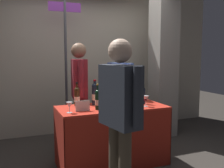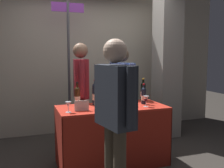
{
  "view_description": "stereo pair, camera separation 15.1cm",
  "coord_description": "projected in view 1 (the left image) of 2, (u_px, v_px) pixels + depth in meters",
  "views": [
    {
      "loc": [
        -1.26,
        -3.12,
        1.48
      ],
      "look_at": [
        0.0,
        0.0,
        1.09
      ],
      "focal_mm": 41.31,
      "sensor_mm": 36.0,
      "label": 1
    },
    {
      "loc": [
        -1.12,
        -3.17,
        1.48
      ],
      "look_at": [
        0.0,
        0.0,
        1.09
      ],
      "focal_mm": 41.31,
      "sensor_mm": 36.0,
      "label": 2
    }
  ],
  "objects": [
    {
      "name": "ground_plane",
      "position": [
        112.0,
        163.0,
        3.51
      ],
      "size": [
        12.0,
        12.0,
        0.0
      ],
      "primitive_type": "plane",
      "color": "#38332D"
    },
    {
      "name": "display_bottle_3",
      "position": [
        116.0,
        95.0,
        3.47
      ],
      "size": [
        0.08,
        0.08,
        0.32
      ],
      "color": "#38230F",
      "rests_on": "tasting_table"
    },
    {
      "name": "featured_wine_bottle",
      "position": [
        95.0,
        94.0,
        3.51
      ],
      "size": [
        0.08,
        0.08,
        0.35
      ],
      "color": "#192333",
      "rests_on": "tasting_table"
    },
    {
      "name": "brochure_stand",
      "position": [
        83.0,
        106.0,
        3.13
      ],
      "size": [
        0.18,
        0.02,
        0.13
      ],
      "primitive_type": "cube",
      "rotation": [
        0.01,
        0.0,
        3.09
      ],
      "color": "silver",
      "rests_on": "tasting_table"
    },
    {
      "name": "flower_vase",
      "position": [
        120.0,
        97.0,
        3.34
      ],
      "size": [
        0.08,
        0.08,
        0.37
      ],
      "color": "silver",
      "rests_on": "tasting_table"
    },
    {
      "name": "wine_glass_near_vendor",
      "position": [
        69.0,
        105.0,
        3.03
      ],
      "size": [
        0.08,
        0.08,
        0.13
      ],
      "color": "silver",
      "rests_on": "tasting_table"
    },
    {
      "name": "display_bottle_4",
      "position": [
        77.0,
        96.0,
        3.45
      ],
      "size": [
        0.08,
        0.08,
        0.32
      ],
      "color": "#38230F",
      "rests_on": "tasting_table"
    },
    {
      "name": "concrete_pillar",
      "position": [
        164.0,
        53.0,
        4.62
      ],
      "size": [
        0.4,
        0.4,
        3.0
      ],
      "primitive_type": "cube",
      "color": "gray",
      "rests_on": "ground_plane"
    },
    {
      "name": "vendor_assistant",
      "position": [
        120.0,
        87.0,
        4.15
      ],
      "size": [
        0.29,
        0.61,
        1.58
      ],
      "rotation": [
        0.0,
        0.0,
        -1.39
      ],
      "color": "#4C4233",
      "rests_on": "ground_plane"
    },
    {
      "name": "tasting_table",
      "position": [
        112.0,
        125.0,
        3.45
      ],
      "size": [
        1.43,
        0.67,
        0.79
      ],
      "color": "red",
      "rests_on": "ground_plane"
    },
    {
      "name": "display_bottle_2",
      "position": [
        142.0,
        91.0,
        3.81
      ],
      "size": [
        0.08,
        0.08,
        0.34
      ],
      "color": "black",
      "rests_on": "tasting_table"
    },
    {
      "name": "wine_glass_mid",
      "position": [
        146.0,
        99.0,
        3.4
      ],
      "size": [
        0.08,
        0.08,
        0.14
      ],
      "color": "silver",
      "rests_on": "tasting_table"
    },
    {
      "name": "display_bottle_1",
      "position": [
        110.0,
        97.0,
        3.23
      ],
      "size": [
        0.08,
        0.08,
        0.36
      ],
      "color": "black",
      "rests_on": "tasting_table"
    },
    {
      "name": "taster_foreground_right",
      "position": [
        120.0,
        109.0,
        2.4
      ],
      "size": [
        0.29,
        0.6,
        1.62
      ],
      "rotation": [
        0.0,
        0.0,
        1.75
      ],
      "color": "#4C4233",
      "rests_on": "ground_plane"
    },
    {
      "name": "booth_signpost",
      "position": [
        66.0,
        58.0,
        4.29
      ],
      "size": [
        0.53,
        0.04,
        2.35
      ],
      "color": "#47474C",
      "rests_on": "ground_plane"
    },
    {
      "name": "back_partition",
      "position": [
        79.0,
        60.0,
        4.91
      ],
      "size": [
        5.76,
        0.12,
        2.75
      ],
      "primitive_type": "cube",
      "color": "#B2A893",
      "rests_on": "ground_plane"
    },
    {
      "name": "display_bottle_5",
      "position": [
        143.0,
        95.0,
        3.59
      ],
      "size": [
        0.07,
        0.07,
        0.29
      ],
      "color": "#192333",
      "rests_on": "tasting_table"
    },
    {
      "name": "vendor_presenter",
      "position": [
        79.0,
        87.0,
        3.91
      ],
      "size": [
        0.27,
        0.59,
        1.65
      ],
      "rotation": [
        0.0,
        0.0,
        -1.72
      ],
      "color": "#4C4233",
      "rests_on": "ground_plane"
    },
    {
      "name": "display_bottle_0",
      "position": [
        98.0,
        99.0,
        3.21
      ],
      "size": [
        0.07,
        0.07,
        0.32
      ],
      "color": "black",
      "rests_on": "tasting_table"
    },
    {
      "name": "wine_glass_near_taster",
      "position": [
        119.0,
        102.0,
        3.2
      ],
      "size": [
        0.07,
        0.07,
        0.14
      ],
      "color": "silver",
      "rests_on": "tasting_table"
    }
  ]
}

